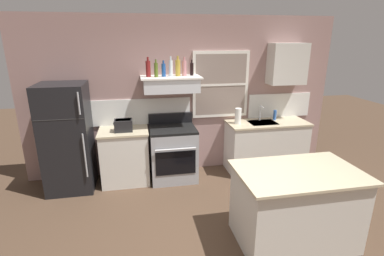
% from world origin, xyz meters
% --- Properties ---
extents(ground_plane, '(16.00, 16.00, 0.00)m').
position_xyz_m(ground_plane, '(0.00, 0.00, 0.00)').
color(ground_plane, '#4C3828').
extents(back_wall, '(5.40, 0.11, 2.70)m').
position_xyz_m(back_wall, '(0.03, 2.23, 1.35)').
color(back_wall, gray).
rests_on(back_wall, ground_plane).
extents(refrigerator, '(0.70, 0.72, 1.69)m').
position_xyz_m(refrigerator, '(-1.90, 1.84, 0.85)').
color(refrigerator, black).
rests_on(refrigerator, ground_plane).
extents(counter_left_of_stove, '(0.79, 0.63, 0.91)m').
position_xyz_m(counter_left_of_stove, '(-1.05, 1.90, 0.46)').
color(counter_left_of_stove, silver).
rests_on(counter_left_of_stove, ground_plane).
extents(toaster, '(0.30, 0.20, 0.19)m').
position_xyz_m(toaster, '(-1.04, 1.84, 1.01)').
color(toaster, black).
rests_on(toaster, counter_left_of_stove).
extents(stove_range, '(0.76, 0.69, 1.09)m').
position_xyz_m(stove_range, '(-0.25, 1.86, 0.46)').
color(stove_range, '#9EA0A5').
rests_on(stove_range, ground_plane).
extents(range_hood_shelf, '(0.96, 0.52, 0.24)m').
position_xyz_m(range_hood_shelf, '(-0.25, 1.96, 1.62)').
color(range_hood_shelf, silver).
extents(bottle_red_label_wine, '(0.07, 0.07, 0.31)m').
position_xyz_m(bottle_red_label_wine, '(-0.60, 1.96, 1.87)').
color(bottle_red_label_wine, maroon).
rests_on(bottle_red_label_wine, range_hood_shelf).
extents(bottle_olive_oil_square, '(0.06, 0.06, 0.27)m').
position_xyz_m(bottle_olive_oil_square, '(-0.48, 1.92, 1.86)').
color(bottle_olive_oil_square, '#4C601E').
rests_on(bottle_olive_oil_square, range_hood_shelf).
extents(bottle_blue_liqueur, '(0.07, 0.07, 0.25)m').
position_xyz_m(bottle_blue_liqueur, '(-0.36, 1.95, 1.85)').
color(bottle_blue_liqueur, '#1E478C').
rests_on(bottle_blue_liqueur, range_hood_shelf).
extents(bottle_clear_tall, '(0.06, 0.06, 0.31)m').
position_xyz_m(bottle_clear_tall, '(-0.25, 1.97, 1.88)').
color(bottle_clear_tall, silver).
rests_on(bottle_clear_tall, range_hood_shelf).
extents(bottle_champagne_gold_foil, '(0.08, 0.08, 0.32)m').
position_xyz_m(bottle_champagne_gold_foil, '(-0.13, 1.98, 1.88)').
color(bottle_champagne_gold_foil, '#B29333').
rests_on(bottle_champagne_gold_foil, range_hood_shelf).
extents(bottle_rose_pink, '(0.07, 0.07, 0.30)m').
position_xyz_m(bottle_rose_pink, '(-0.02, 1.99, 1.87)').
color(bottle_rose_pink, '#C67F84').
rests_on(bottle_rose_pink, range_hood_shelf).
extents(bottle_balsamic_dark, '(0.06, 0.06, 0.25)m').
position_xyz_m(bottle_balsamic_dark, '(0.10, 2.02, 1.85)').
color(bottle_balsamic_dark, black).
rests_on(bottle_balsamic_dark, range_hood_shelf).
extents(counter_right_with_sink, '(1.43, 0.63, 0.91)m').
position_xyz_m(counter_right_with_sink, '(1.45, 1.90, 0.46)').
color(counter_right_with_sink, silver).
rests_on(counter_right_with_sink, ground_plane).
extents(sink_faucet, '(0.03, 0.17, 0.28)m').
position_xyz_m(sink_faucet, '(1.35, 2.00, 1.08)').
color(sink_faucet, silver).
rests_on(sink_faucet, counter_right_with_sink).
extents(paper_towel_roll, '(0.11, 0.11, 0.27)m').
position_xyz_m(paper_towel_roll, '(0.89, 1.90, 1.04)').
color(paper_towel_roll, white).
rests_on(paper_towel_roll, counter_right_with_sink).
extents(dish_soap_bottle, '(0.06, 0.06, 0.18)m').
position_xyz_m(dish_soap_bottle, '(1.63, 2.00, 1.00)').
color(dish_soap_bottle, blue).
rests_on(dish_soap_bottle, counter_right_with_sink).
extents(kitchen_island, '(1.40, 0.90, 0.91)m').
position_xyz_m(kitchen_island, '(0.94, -0.01, 0.46)').
color(kitchen_island, silver).
rests_on(kitchen_island, ground_plane).
extents(upper_cabinet_right, '(0.64, 0.32, 0.70)m').
position_xyz_m(upper_cabinet_right, '(1.80, 2.04, 1.90)').
color(upper_cabinet_right, silver).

